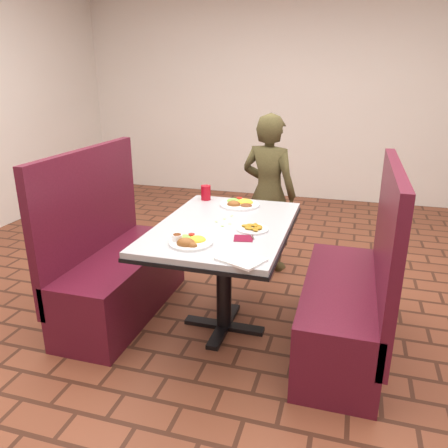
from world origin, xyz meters
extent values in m
plane|color=brown|center=(0.00, 0.00, 0.00)|extent=(7.00, 7.00, 0.00)
cube|color=white|center=(0.00, 3.50, 1.40)|extent=(6.00, 0.04, 2.80)
cube|color=#B6B8BB|center=(0.00, 0.00, 0.73)|extent=(0.80, 1.20, 0.03)
cube|color=black|center=(0.00, 0.00, 0.70)|extent=(0.81, 1.21, 0.02)
cylinder|color=black|center=(0.00, 0.00, 0.36)|extent=(0.10, 0.10, 0.69)
cube|color=black|center=(0.00, 0.00, 0.01)|extent=(0.55, 0.08, 0.03)
cube|color=black|center=(0.00, 0.00, 0.01)|extent=(0.08, 0.55, 0.03)
cube|color=maroon|center=(-0.75, 0.00, 0.23)|extent=(0.45, 1.20, 0.45)
cube|color=maroon|center=(-0.97, 0.00, 0.70)|extent=(0.06, 1.20, 0.95)
cube|color=maroon|center=(0.75, 0.00, 0.23)|extent=(0.45, 1.20, 0.45)
cube|color=maroon|center=(0.97, 0.00, 0.70)|extent=(0.06, 1.20, 0.95)
imported|color=brown|center=(0.08, 1.09, 0.67)|extent=(0.56, 0.44, 1.35)
cylinder|color=white|center=(-0.08, -0.38, 0.76)|extent=(0.24, 0.24, 0.01)
ellipsoid|color=yellow|center=(-0.05, -0.34, 0.79)|extent=(0.10, 0.10, 0.04)
ellipsoid|color=#87C950|center=(-0.13, -0.33, 0.78)|extent=(0.10, 0.08, 0.03)
cylinder|color=red|center=(-0.10, -0.31, 0.78)|extent=(0.04, 0.04, 0.01)
ellipsoid|color=#985926|center=(-0.09, -0.43, 0.79)|extent=(0.10, 0.08, 0.06)
ellipsoid|color=#985926|center=(-0.05, -0.44, 0.78)|extent=(0.06, 0.04, 0.04)
cylinder|color=white|center=(-0.16, -0.39, 0.78)|extent=(0.06, 0.06, 0.04)
cylinder|color=#612D12|center=(-0.16, -0.39, 0.80)|extent=(0.05, 0.05, 0.00)
cylinder|color=white|center=(-0.01, 0.41, 0.76)|extent=(0.28, 0.28, 0.02)
ellipsoid|color=yellow|center=(0.03, 0.45, 0.79)|extent=(0.11, 0.11, 0.05)
ellipsoid|color=#87C950|center=(-0.06, 0.46, 0.78)|extent=(0.11, 0.09, 0.04)
cylinder|color=red|center=(-0.03, 0.48, 0.79)|extent=(0.04, 0.04, 0.01)
ellipsoid|color=brown|center=(0.05, 0.38, 0.78)|extent=(0.08, 0.08, 0.03)
ellipsoid|color=#985926|center=(-0.04, 0.37, 0.79)|extent=(0.10, 0.07, 0.06)
cylinder|color=white|center=(0.20, -0.06, 0.76)|extent=(0.19, 0.19, 0.01)
cube|color=maroon|center=(0.18, -0.21, 0.75)|extent=(0.13, 0.13, 0.00)
cube|color=silver|center=(0.21, -0.17, 0.75)|extent=(0.06, 0.11, 0.00)
cylinder|color=#B10B19|center=(-0.29, 0.50, 0.80)|extent=(0.07, 0.07, 0.11)
cube|color=white|center=(0.24, -0.52, 0.76)|extent=(0.27, 0.24, 0.01)
cube|color=silver|center=(-0.06, -0.35, 0.76)|extent=(0.09, 0.16, 0.00)
cube|color=silver|center=(-0.06, -0.39, 0.76)|extent=(0.07, 0.16, 0.00)
camera|label=1|loc=(0.73, -2.48, 1.65)|focal=35.00mm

